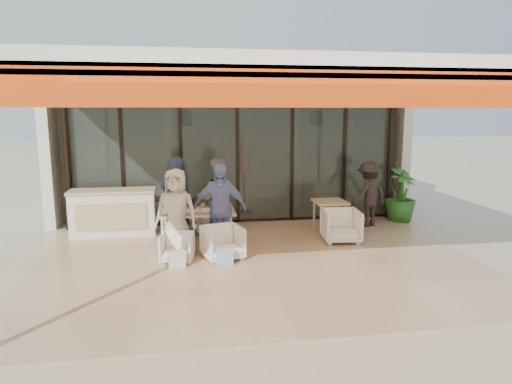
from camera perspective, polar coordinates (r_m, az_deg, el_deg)
ground at (r=8.50m, az=0.34°, el=-8.75°), size 70.00×70.00×0.00m
terrace_floor at (r=8.50m, az=0.34°, el=-8.72°), size 8.00×6.00×0.01m
terrace_structure at (r=7.79m, az=0.71°, el=13.79°), size 8.00×6.00×3.40m
glass_storefront at (r=11.07m, az=-2.31°, el=4.20°), size 8.08×0.10×3.20m
interior_block at (r=13.32m, az=-3.57°, el=7.94°), size 9.05×3.62×3.52m
host_counter at (r=10.56m, az=-17.40°, el=-2.44°), size 1.85×0.65×1.04m
dining_table at (r=9.38m, az=-7.37°, el=-2.64°), size 1.50×0.90×0.93m
chair_far_left at (r=10.38m, az=-9.81°, el=-3.57°), size 0.69×0.66×0.63m
chair_far_right at (r=10.40m, az=-5.18°, el=-3.20°), size 0.83×0.80×0.71m
chair_near_left at (r=8.55m, az=-9.84°, el=-6.69°), size 0.66×0.63×0.60m
chair_near_right at (r=8.57m, az=-4.20°, el=-6.14°), size 0.83×0.80×0.71m
diner_navy at (r=9.77m, az=-9.93°, el=-0.89°), size 0.77×0.63×1.81m
diner_grey at (r=9.80m, az=-5.01°, el=-0.90°), size 0.89×0.71×1.76m
diner_cream at (r=8.90m, az=-9.94°, el=-2.44°), size 0.94×0.75×1.67m
diner_periwinkle at (r=8.92m, az=-4.55°, el=-2.02°), size 1.08×0.59×1.75m
tote_bag_cream at (r=8.21m, az=-9.82°, el=-8.35°), size 0.30×0.10×0.34m
tote_bag_blue at (r=8.24m, az=-3.92°, el=-8.15°), size 0.30×0.10×0.34m
side_table at (r=10.43m, az=9.22°, el=-1.65°), size 0.70×0.70×0.74m
side_chair at (r=9.80m, az=10.58°, el=-3.98°), size 0.82×0.78×0.77m
standing_woman at (r=11.11m, az=13.91°, el=-0.32°), size 1.16×0.92×1.57m
potted_palm at (r=11.93m, az=17.66°, el=-0.30°), size 1.06×1.06×1.36m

